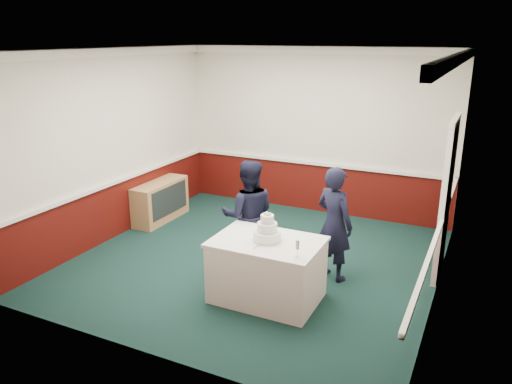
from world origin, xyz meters
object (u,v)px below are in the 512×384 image
at_px(champagne_flute, 297,246).
at_px(person_woman, 334,224).
at_px(cake_table, 267,269).
at_px(sideboard, 161,201).
at_px(person_man, 248,215).
at_px(wedding_cake, 267,232).
at_px(cake_knife, 258,246).

bearing_deg(champagne_flute, person_woman, 87.08).
bearing_deg(cake_table, sideboard, 148.82).
distance_m(cake_table, person_man, 1.01).
relative_size(champagne_flute, person_woman, 0.13).
bearing_deg(sideboard, person_woman, -13.38).
distance_m(sideboard, person_woman, 3.56).
xyz_separation_m(wedding_cake, person_woman, (0.56, 0.92, -0.12)).
bearing_deg(person_woman, cake_table, 81.67).
xyz_separation_m(cake_table, person_woman, (0.56, 0.92, 0.38)).
bearing_deg(cake_knife, wedding_cake, 84.98).
relative_size(wedding_cake, person_man, 0.23).
distance_m(sideboard, cake_table, 3.37).
height_order(wedding_cake, champagne_flute, wedding_cake).
bearing_deg(sideboard, wedding_cake, -31.18).
relative_size(sideboard, cake_table, 0.91).
xyz_separation_m(sideboard, person_man, (2.27, -1.04, 0.44)).
height_order(sideboard, cake_table, cake_table).
bearing_deg(person_man, champagne_flute, 112.33).
bearing_deg(person_woman, cake_knife, 85.20).
height_order(wedding_cake, cake_knife, wedding_cake).
xyz_separation_m(sideboard, cake_table, (2.88, -1.74, 0.05)).
relative_size(cake_knife, person_woman, 0.14).
height_order(cake_knife, champagne_flute, champagne_flute).
bearing_deg(person_man, person_woman, 164.64).
distance_m(wedding_cake, person_man, 0.94).
bearing_deg(person_man, cake_knife, 96.53).
bearing_deg(cake_table, person_man, 130.89).
distance_m(cake_table, champagne_flute, 0.78).
xyz_separation_m(sideboard, champagne_flute, (3.38, -2.02, 0.58)).
bearing_deg(champagne_flute, person_man, 138.45).
bearing_deg(wedding_cake, sideboard, 148.82).
relative_size(cake_knife, champagne_flute, 1.07).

